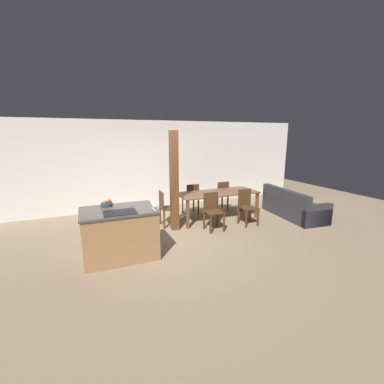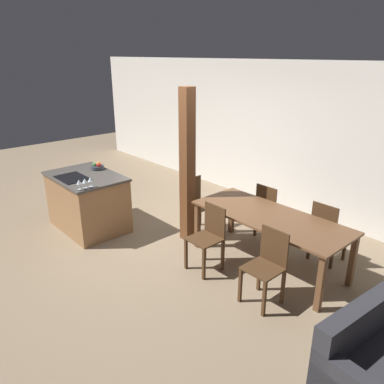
{
  "view_description": "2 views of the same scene",
  "coord_description": "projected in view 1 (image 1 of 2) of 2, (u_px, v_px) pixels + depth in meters",
  "views": [
    {
      "loc": [
        -1.68,
        -5.23,
        2.26
      ],
      "look_at": [
        0.6,
        0.2,
        0.95
      ],
      "focal_mm": 24.0,
      "sensor_mm": 36.0,
      "label": 1
    },
    {
      "loc": [
        4.31,
        -3.12,
        2.81
      ],
      "look_at": [
        0.6,
        0.2,
        0.95
      ],
      "focal_mm": 35.0,
      "sensor_mm": 36.0,
      "label": 2
    }
  ],
  "objects": [
    {
      "name": "dining_chair_near_right",
      "position": [
        247.0,
        206.0,
        6.57
      ],
      "size": [
        0.4,
        0.4,
        0.9
      ],
      "color": "#472D19",
      "rests_on": "ground_plane"
    },
    {
      "name": "dining_chair_head_end",
      "position": [
        166.0,
        207.0,
        6.44
      ],
      "size": [
        0.4,
        0.4,
        0.9
      ],
      "rotation": [
        0.0,
        0.0,
        1.57
      ],
      "color": "#472D19",
      "rests_on": "ground_plane"
    },
    {
      "name": "kitchen_island",
      "position": [
        120.0,
        233.0,
        4.79
      ],
      "size": [
        1.34,
        0.93,
        0.94
      ],
      "color": "#9E7047",
      "rests_on": "ground_plane"
    },
    {
      "name": "fruit_bowl",
      "position": [
        107.0,
        203.0,
        4.91
      ],
      "size": [
        0.22,
        0.22,
        0.11
      ],
      "color": "#383D47",
      "rests_on": "kitchen_island"
    },
    {
      "name": "dining_chair_near_left",
      "position": [
        213.0,
        210.0,
        6.19
      ],
      "size": [
        0.4,
        0.4,
        0.9
      ],
      "color": "#472D19",
      "rests_on": "ground_plane"
    },
    {
      "name": "wine_glass_middle",
      "position": [
        154.0,
        204.0,
        4.62
      ],
      "size": [
        0.07,
        0.07,
        0.15
      ],
      "color": "silver",
      "rests_on": "kitchen_island"
    },
    {
      "name": "timber_post",
      "position": [
        174.0,
        182.0,
        6.05
      ],
      "size": [
        0.18,
        0.18,
        2.37
      ],
      "color": "brown",
      "rests_on": "ground_plane"
    },
    {
      "name": "dining_table",
      "position": [
        218.0,
        195.0,
        6.95
      ],
      "size": [
        2.18,
        0.89,
        0.75
      ],
      "color": "brown",
      "rests_on": "ground_plane"
    },
    {
      "name": "wall_back",
      "position": [
        143.0,
        165.0,
        7.96
      ],
      "size": [
        11.2,
        0.08,
        2.7
      ],
      "color": "silver",
      "rests_on": "ground_plane"
    },
    {
      "name": "couch",
      "position": [
        293.0,
        207.0,
        7.23
      ],
      "size": [
        1.0,
        1.97,
        0.8
      ],
      "rotation": [
        0.0,
        0.0,
        1.48
      ],
      "color": "#2D2D33",
      "rests_on": "ground_plane"
    },
    {
      "name": "dining_chair_far_right",
      "position": [
        221.0,
        195.0,
        7.78
      ],
      "size": [
        0.4,
        0.4,
        0.9
      ],
      "rotation": [
        0.0,
        0.0,
        3.14
      ],
      "color": "#472D19",
      "rests_on": "ground_plane"
    },
    {
      "name": "wine_glass_near",
      "position": [
        155.0,
        205.0,
        4.54
      ],
      "size": [
        0.07,
        0.07,
        0.15
      ],
      "color": "silver",
      "rests_on": "kitchen_island"
    },
    {
      "name": "dining_chair_far_left",
      "position": [
        191.0,
        198.0,
        7.41
      ],
      "size": [
        0.4,
        0.4,
        0.9
      ],
      "rotation": [
        0.0,
        0.0,
        3.14
      ],
      "color": "#472D19",
      "rests_on": "ground_plane"
    },
    {
      "name": "wine_glass_far",
      "position": [
        153.0,
        202.0,
        4.7
      ],
      "size": [
        0.07,
        0.07,
        0.15
      ],
      "color": "silver",
      "rests_on": "kitchen_island"
    },
    {
      "name": "ground_plane",
      "position": [
        171.0,
        237.0,
        5.83
      ],
      "size": [
        16.0,
        16.0,
        0.0
      ],
      "primitive_type": "plane",
      "color": "#847056"
    }
  ]
}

